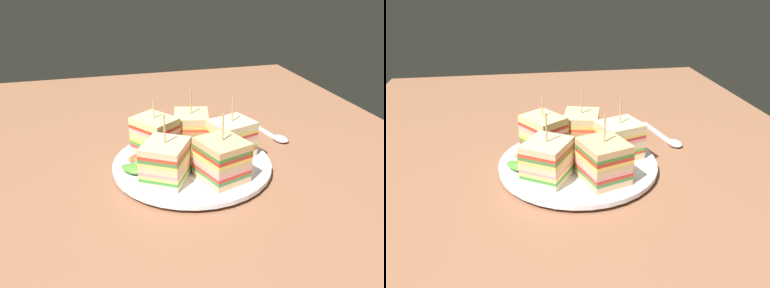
# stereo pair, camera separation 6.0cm
# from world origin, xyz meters

# --- Properties ---
(ground_plane) EXTENTS (1.19, 0.88, 0.02)m
(ground_plane) POSITION_xyz_m (0.00, 0.00, -0.01)
(ground_plane) COLOR #905D41
(plate) EXTENTS (0.25, 0.25, 0.01)m
(plate) POSITION_xyz_m (0.00, 0.00, 0.01)
(plate) COLOR white
(plate) RESTS_ON ground_plane
(sandwich_wedge_0) EXTENTS (0.08, 0.08, 0.09)m
(sandwich_wedge_0) POSITION_xyz_m (-0.05, -0.05, 0.04)
(sandwich_wedge_0) COLOR #D6BE83
(sandwich_wedge_0) RESTS_ON plate
(sandwich_wedge_1) EXTENTS (0.09, 0.08, 0.10)m
(sandwich_wedge_1) POSITION_xyz_m (0.04, -0.05, 0.04)
(sandwich_wedge_1) COLOR beige
(sandwich_wedge_1) RESTS_ON plate
(sandwich_wedge_2) EXTENTS (0.08, 0.08, 0.10)m
(sandwich_wedge_2) POSITION_xyz_m (0.06, 0.03, 0.04)
(sandwich_wedge_2) COLOR #DFB37F
(sandwich_wedge_2) RESTS_ON plate
(sandwich_wedge_3) EXTENTS (0.07, 0.08, 0.10)m
(sandwich_wedge_3) POSITION_xyz_m (-0.01, 0.07, 0.04)
(sandwich_wedge_3) COLOR beige
(sandwich_wedge_3) RESTS_ON plate
(sandwich_wedge_4) EXTENTS (0.08, 0.07, 0.10)m
(sandwich_wedge_4) POSITION_xyz_m (-0.07, 0.02, 0.04)
(sandwich_wedge_4) COLOR beige
(sandwich_wedge_4) RESTS_ON plate
(chip_pile) EXTENTS (0.07, 0.07, 0.03)m
(chip_pile) POSITION_xyz_m (0.01, 0.01, 0.02)
(chip_pile) COLOR #D3BF63
(chip_pile) RESTS_ON plate
(salad_garnish) EXTENTS (0.07, 0.06, 0.02)m
(salad_garnish) POSITION_xyz_m (-0.00, -0.08, 0.02)
(salad_garnish) COLOR #439038
(salad_garnish) RESTS_ON plate
(spoon) EXTENTS (0.13, 0.04, 0.01)m
(spoon) POSITION_xyz_m (-0.08, 0.18, 0.00)
(spoon) COLOR silver
(spoon) RESTS_ON ground_plane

